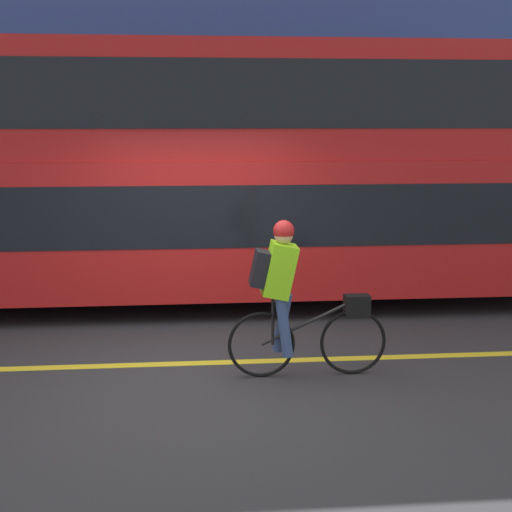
{
  "coord_description": "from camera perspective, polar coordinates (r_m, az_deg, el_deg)",
  "views": [
    {
      "loc": [
        -0.07,
        -7.17,
        2.62
      ],
      "look_at": [
        0.7,
        1.2,
        1.0
      ],
      "focal_mm": 50.0,
      "sensor_mm": 36.0,
      "label": 1
    }
  ],
  "objects": [
    {
      "name": "cyclist_on_bike",
      "position": [
        7.24,
        2.84,
        -3.03
      ],
      "size": [
        1.65,
        0.32,
        1.63
      ],
      "color": "black",
      "rests_on": "ground_plane"
    },
    {
      "name": "building_facade",
      "position": [
        13.96,
        -5.12,
        13.46
      ],
      "size": [
        60.0,
        0.3,
        6.5
      ],
      "color": "#33478C",
      "rests_on": "ground_plane"
    },
    {
      "name": "road_center_line",
      "position": [
        7.88,
        -4.5,
        -8.53
      ],
      "size": [
        50.0,
        0.14,
        0.01
      ],
      "primitive_type": "cube",
      "color": "yellow",
      "rests_on": "ground_plane"
    },
    {
      "name": "trash_bin",
      "position": [
        12.88,
        0.6,
        2.02
      ],
      "size": [
        0.53,
        0.53,
        0.97
      ],
      "color": "#262628",
      "rests_on": "sidewalk_curb"
    },
    {
      "name": "bus",
      "position": [
        10.12,
        -5.17,
        7.37
      ],
      "size": [
        10.82,
        2.46,
        3.61
      ],
      "color": "black",
      "rests_on": "ground_plane"
    },
    {
      "name": "sidewalk_curb",
      "position": [
        13.01,
        -4.86,
        -0.42
      ],
      "size": [
        60.0,
        2.07,
        0.15
      ],
      "color": "gray",
      "rests_on": "ground_plane"
    },
    {
      "name": "ground_plane",
      "position": [
        7.63,
        -4.47,
        -9.21
      ],
      "size": [
        80.0,
        80.0,
        0.0
      ],
      "primitive_type": "plane",
      "color": "#2D2D30"
    }
  ]
}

